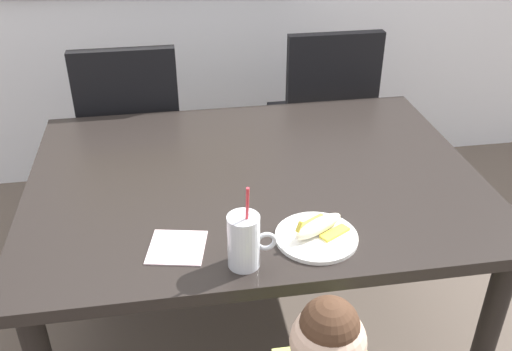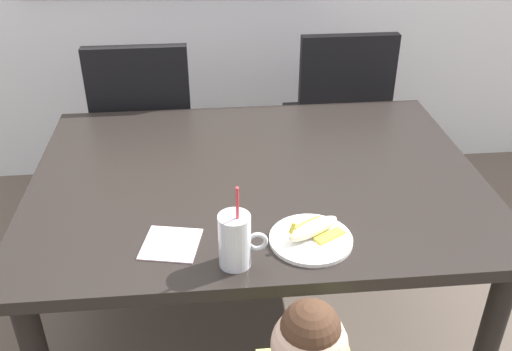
% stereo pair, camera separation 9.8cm
% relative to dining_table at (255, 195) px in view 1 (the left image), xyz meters
% --- Properties ---
extents(ground_plane, '(24.00, 24.00, 0.00)m').
position_rel_dining_table_xyz_m(ground_plane, '(0.00, 0.00, -0.63)').
color(ground_plane, brown).
extents(dining_table, '(1.47, 1.09, 0.71)m').
position_rel_dining_table_xyz_m(dining_table, '(0.00, 0.00, 0.00)').
color(dining_table, black).
rests_on(dining_table, ground).
extents(dining_chair_left, '(0.44, 0.45, 0.96)m').
position_rel_dining_table_xyz_m(dining_chair_left, '(-0.43, 0.73, -0.09)').
color(dining_chair_left, black).
rests_on(dining_chair_left, ground).
extents(dining_chair_right, '(0.44, 0.44, 0.96)m').
position_rel_dining_table_xyz_m(dining_chair_right, '(0.46, 0.80, -0.09)').
color(dining_chair_right, black).
rests_on(dining_chair_right, ground).
extents(milk_cup, '(0.13, 0.08, 0.25)m').
position_rel_dining_table_xyz_m(milk_cup, '(-0.10, -0.45, 0.15)').
color(milk_cup, silver).
rests_on(milk_cup, dining_table).
extents(snack_plate, '(0.23, 0.23, 0.01)m').
position_rel_dining_table_xyz_m(snack_plate, '(0.11, -0.37, 0.09)').
color(snack_plate, white).
rests_on(snack_plate, dining_table).
extents(peeled_banana, '(0.17, 0.14, 0.07)m').
position_rel_dining_table_xyz_m(peeled_banana, '(0.12, -0.36, 0.11)').
color(peeled_banana, '#F4EAC6').
rests_on(peeled_banana, snack_plate).
extents(paper_napkin, '(0.18, 0.18, 0.00)m').
position_rel_dining_table_xyz_m(paper_napkin, '(-0.27, -0.35, 0.08)').
color(paper_napkin, silver).
rests_on(paper_napkin, dining_table).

